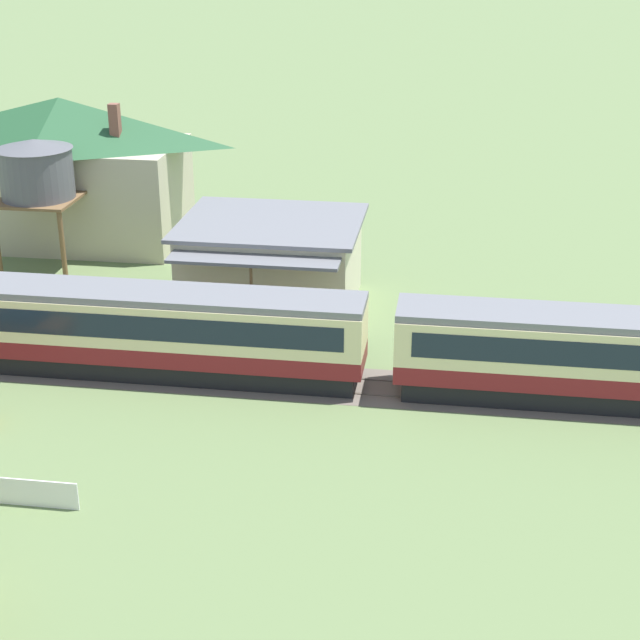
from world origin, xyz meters
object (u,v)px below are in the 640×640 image
at_px(passenger_train, 165,329).
at_px(yard_tree_1, 39,154).
at_px(station_building, 272,263).
at_px(water_tower, 36,171).
at_px(station_house_dark_green_roof, 65,168).

bearing_deg(passenger_train, yard_tree_1, 123.86).
height_order(passenger_train, station_building, station_building).
relative_size(passenger_train, water_tower, 7.59).
height_order(station_building, station_house_dark_green_roof, station_house_dark_green_roof).
height_order(passenger_train, water_tower, water_tower).
bearing_deg(water_tower, passenger_train, -48.51).
distance_m(passenger_train, water_tower, 16.53).
height_order(passenger_train, yard_tree_1, yard_tree_1).
xyz_separation_m(passenger_train, station_building, (3.03, 8.66, 0.12)).
distance_m(station_house_dark_green_roof, yard_tree_1, 7.11).
xyz_separation_m(station_building, water_tower, (-13.73, 3.45, 3.40)).
bearing_deg(yard_tree_1, passenger_train, -56.14).
relative_size(water_tower, yard_tree_1, 1.30).
bearing_deg(station_house_dark_green_roof, yard_tree_1, 126.41).
bearing_deg(station_building, passenger_train, -109.30).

